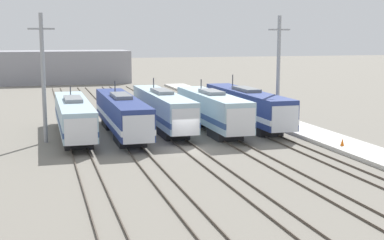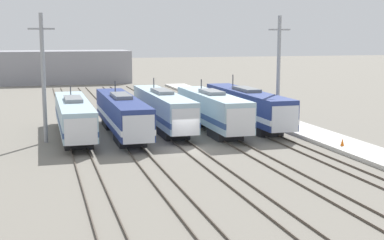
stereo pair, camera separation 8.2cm
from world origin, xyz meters
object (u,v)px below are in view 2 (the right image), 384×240
locomotive_center_right (213,111)px  locomotive_far_right (248,107)px  locomotive_far_left (74,117)px  catenary_tower_left (43,77)px  locomotive_center (163,109)px  locomotive_center_left (122,115)px  traffic_cone (342,142)px  catenary_tower_right (278,72)px

locomotive_center_right → locomotive_far_right: locomotive_far_right is taller
locomotive_far_left → catenary_tower_left: size_ratio=1.54×
locomotive_center → catenary_tower_left: catenary_tower_left is taller
locomotive_far_right → catenary_tower_left: size_ratio=1.65×
locomotive_center_left → catenary_tower_left: catenary_tower_left is taller
locomotive_center_right → traffic_cone: locomotive_center_right is taller
traffic_cone → locomotive_center_left: bearing=145.6°
locomotive_far_left → locomotive_center_right: size_ratio=1.08×
locomotive_center_left → locomotive_center: locomotive_center is taller
locomotive_center_left → traffic_cone: 21.15m
locomotive_center_left → traffic_cone: locomotive_center_left is taller
locomotive_center → catenary_tower_left: size_ratio=1.60×
catenary_tower_left → catenary_tower_right: same height
catenary_tower_right → traffic_cone: 11.87m
locomotive_far_right → traffic_cone: size_ratio=30.35×
locomotive_center → locomotive_far_right: locomotive_far_right is taller
locomotive_far_left → locomotive_center_left: locomotive_center_left is taller
locomotive_center_left → locomotive_center: bearing=26.0°
catenary_tower_right → traffic_cone: bearing=-82.7°
locomotive_far_right → catenary_tower_left: (-21.41, -3.04, 3.93)m
locomotive_center_right → traffic_cone: (8.08, -11.55, -1.53)m
locomotive_center → traffic_cone: 19.13m
locomotive_far_right → catenary_tower_right: (2.07, -3.04, 3.93)m
locomotive_center → locomotive_center_left: bearing=-154.0°
catenary_tower_left → traffic_cone: (24.81, -10.47, -5.44)m
catenary_tower_right → traffic_cone: catenary_tower_right is taller
catenary_tower_left → catenary_tower_right: bearing=0.0°
locomotive_center_right → catenary_tower_left: 17.22m
locomotive_center_left → locomotive_center: 5.20m
locomotive_center_right → catenary_tower_left: catenary_tower_left is taller
locomotive_center → catenary_tower_right: bearing=-18.1°
locomotive_far_right → catenary_tower_right: catenary_tower_right is taller
locomotive_center_left → catenary_tower_right: (16.08, -1.44, 3.98)m
catenary_tower_left → traffic_cone: size_ratio=18.44×
locomotive_far_left → catenary_tower_right: bearing=-4.8°
locomotive_center → locomotive_center_right: (4.67, -2.64, 0.03)m
locomotive_far_left → locomotive_far_right: size_ratio=0.94×
catenary_tower_left → traffic_cone: 27.47m
locomotive_far_left → catenary_tower_left: catenary_tower_left is taller
locomotive_far_left → catenary_tower_right: 21.21m
locomotive_center_left → locomotive_center_right: 9.35m
locomotive_center → traffic_cone: bearing=-48.1°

